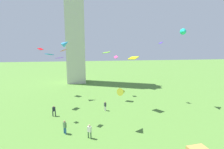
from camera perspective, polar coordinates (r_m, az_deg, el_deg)
name	(u,v)px	position (r m, az deg, el deg)	size (l,w,h in m)	color
monument_obelisk	(74,0)	(54.07, -12.66, 23.37)	(5.39, 5.39, 48.24)	beige
person_0	(54,110)	(28.85, -19.05, -11.36)	(0.54, 0.29, 1.74)	#1E2333
person_1	(89,131)	(21.51, -7.63, -18.27)	(0.53, 0.51, 1.80)	#51754C
person_2	(105,106)	(29.59, -2.34, -10.43)	(0.38, 0.48, 1.62)	silver
person_3	(65,126)	(23.11, -15.69, -16.50)	(0.48, 0.54, 1.80)	#235693
kite_flying_0	(40,49)	(26.61, -23.05, 7.94)	(0.93, 0.93, 0.31)	red
kite_flying_1	(161,43)	(34.56, 16.16, 10.25)	(0.67, 0.93, 0.39)	#4A25E5
kite_flying_2	(106,52)	(34.02, -1.92, 7.46)	(1.73, 1.59, 0.43)	#7CD629
kite_flying_3	(183,31)	(33.26, 23.01, 13.27)	(1.70, 1.91, 1.16)	#18CBB5
kite_flying_4	(65,43)	(36.33, -15.45, 10.13)	(2.07, 1.55, 1.71)	#38A6E8
kite_flying_5	(64,50)	(24.38, -16.07, 7.85)	(0.93, 1.06, 0.38)	#EF6438
kite_flying_6	(49,54)	(31.81, -20.43, 6.40)	(1.58, 1.65, 0.32)	#057FE2
kite_flying_7	(133,58)	(29.09, 7.20, 5.56)	(1.85, 2.07, 0.60)	#BFCC0D
kite_flying_8	(116,57)	(37.41, 1.32, 5.95)	(0.88, 1.03, 0.71)	#D62D75
kite_flying_9	(59,58)	(39.15, -17.38, 5.40)	(1.76, 1.75, 0.27)	#8B25E6
kite_flying_10	(123,92)	(22.37, 3.64, -5.78)	(1.77, 1.79, 1.18)	gold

